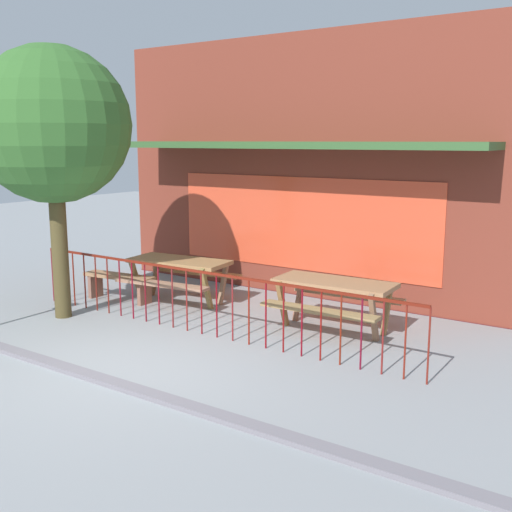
% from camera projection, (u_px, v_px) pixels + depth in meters
% --- Properties ---
extents(ground, '(40.00, 40.00, 0.00)m').
position_uv_depth(ground, '(117.00, 367.00, 7.92)').
color(ground, gray).
extents(pub_storefront, '(8.21, 1.46, 4.74)m').
position_uv_depth(pub_storefront, '(307.00, 167.00, 11.36)').
color(pub_storefront, '#4E1C22').
rests_on(pub_storefront, ground).
extents(patio_fence_front, '(6.92, 0.04, 0.97)m').
position_uv_depth(patio_fence_front, '(201.00, 291.00, 9.17)').
color(patio_fence_front, maroon).
rests_on(patio_fence_front, ground).
extents(picnic_table_left, '(1.95, 1.57, 0.79)m').
position_uv_depth(picnic_table_left, '(179.00, 268.00, 11.03)').
color(picnic_table_left, '#9D7245').
rests_on(picnic_table_left, ground).
extents(picnic_table_right, '(1.87, 1.46, 0.79)m').
position_uv_depth(picnic_table_right, '(334.00, 291.00, 9.36)').
color(picnic_table_right, '#A4744D').
rests_on(picnic_table_right, ground).
extents(patio_bench, '(1.43, 0.49, 0.48)m').
position_uv_depth(patio_bench, '(119.00, 282.00, 11.17)').
color(patio_bench, '#9D714D').
rests_on(patio_bench, ground).
extents(street_tree, '(2.45, 2.45, 4.31)m').
position_uv_depth(street_tree, '(52.00, 126.00, 9.65)').
color(street_tree, '#4C4022').
rests_on(street_tree, ground).
extents(curb_edge, '(11.50, 0.20, 0.11)m').
position_uv_depth(curb_edge, '(91.00, 378.00, 7.57)').
color(curb_edge, slate).
rests_on(curb_edge, ground).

